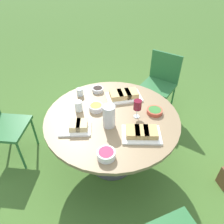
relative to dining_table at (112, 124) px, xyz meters
The scene contains 14 objects.
ground_plane 0.62m from the dining_table, ahead, with size 40.00×40.00×0.00m, color #446B2B.
dining_table is the anchor object (origin of this frame).
chair_near_right 1.26m from the dining_table, 137.50° to the right, with size 0.61×0.61×0.89m.
water_pitcher 0.25m from the dining_table, 63.62° to the left, with size 0.13×0.12×0.23m.
wine_glass 0.34m from the dining_table, 166.46° to the left, with size 0.08×0.08×0.20m.
platter_bread_main 0.39m from the dining_table, 15.21° to the left, with size 0.33×0.27×0.08m.
platter_charcuterie 0.38m from the dining_table, 125.71° to the right, with size 0.39×0.25×0.08m.
platter_sandwich_side 0.40m from the dining_table, 121.12° to the left, with size 0.40×0.32×0.07m.
bowl_fries 0.24m from the dining_table, 48.62° to the right, with size 0.15×0.15×0.06m.
bowl_salad 0.46m from the dining_table, behind, with size 0.16×0.16×0.04m.
bowl_olives 0.51m from the dining_table, 84.18° to the right, with size 0.13×0.13×0.05m.
bowl_dip_red 0.53m from the dining_table, 70.90° to the left, with size 0.15×0.15×0.06m.
cup_water_near 0.55m from the dining_table, 60.40° to the right, with size 0.07×0.07×0.08m.
cup_water_far 0.39m from the dining_table, 30.89° to the right, with size 0.08×0.08×0.11m.
Camera 1 is at (0.40, 1.63, 2.12)m, focal length 35.00 mm.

